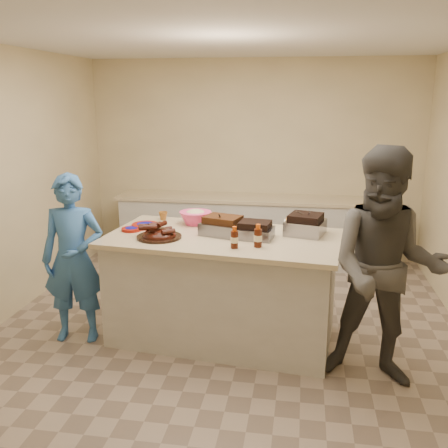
% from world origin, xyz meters
% --- Properties ---
extents(room, '(4.50, 5.00, 2.70)m').
position_xyz_m(room, '(0.00, 0.00, 0.00)').
color(room, beige).
rests_on(room, ground).
extents(back_counter, '(3.60, 0.64, 0.90)m').
position_xyz_m(back_counter, '(0.00, 2.20, 0.45)').
color(back_counter, beige).
rests_on(back_counter, ground).
extents(island, '(2.20, 1.33, 0.99)m').
position_xyz_m(island, '(-0.02, -0.05, 0.00)').
color(island, beige).
rests_on(island, ground).
extents(rib_platter, '(0.43, 0.43, 0.16)m').
position_xyz_m(rib_platter, '(-0.57, -0.19, 0.99)').
color(rib_platter, '#41140A').
rests_on(rib_platter, island).
extents(pulled_pork_tray, '(0.43, 0.37, 0.11)m').
position_xyz_m(pulled_pork_tray, '(-0.03, 0.01, 0.99)').
color(pulled_pork_tray, '#47230F').
rests_on(pulled_pork_tray, island).
extents(brisket_tray, '(0.35, 0.30, 0.09)m').
position_xyz_m(brisket_tray, '(0.27, -0.06, 0.99)').
color(brisket_tray, black).
rests_on(brisket_tray, island).
extents(roasting_pan, '(0.40, 0.40, 0.13)m').
position_xyz_m(roasting_pan, '(0.71, 0.13, 0.99)').
color(roasting_pan, gray).
rests_on(roasting_pan, island).
extents(coleslaw_bowl, '(0.35, 0.35, 0.22)m').
position_xyz_m(coleslaw_bowl, '(-0.35, 0.34, 0.99)').
color(coleslaw_bowl, '#FB4385').
rests_on(coleslaw_bowl, island).
extents(sausage_plate, '(0.36, 0.36, 0.05)m').
position_xyz_m(sausage_plate, '(0.06, 0.15, 0.99)').
color(sausage_plate, silver).
rests_on(sausage_plate, island).
extents(mac_cheese_dish, '(0.33, 0.24, 0.09)m').
position_xyz_m(mac_cheese_dish, '(0.67, 0.31, 0.99)').
color(mac_cheese_dish, orange).
rests_on(mac_cheese_dish, island).
extents(bbq_bottle_a, '(0.07, 0.07, 0.19)m').
position_xyz_m(bbq_bottle_a, '(0.14, -0.39, 0.99)').
color(bbq_bottle_a, '#3B1207').
rests_on(bbq_bottle_a, island).
extents(bbq_bottle_b, '(0.07, 0.07, 0.20)m').
position_xyz_m(bbq_bottle_b, '(0.32, -0.33, 0.99)').
color(bbq_bottle_b, '#3B1207').
rests_on(bbq_bottle_b, island).
extents(mustard_bottle, '(0.05, 0.05, 0.12)m').
position_xyz_m(mustard_bottle, '(-0.21, 0.21, 0.99)').
color(mustard_bottle, '#DAB601').
rests_on(mustard_bottle, island).
extents(sauce_bowl, '(0.14, 0.06, 0.13)m').
position_xyz_m(sauce_bowl, '(-0.02, 0.14, 0.99)').
color(sauce_bowl, silver).
rests_on(sauce_bowl, island).
extents(plate_stack_large, '(0.30, 0.30, 0.03)m').
position_xyz_m(plate_stack_large, '(-0.80, 0.15, 0.99)').
color(plate_stack_large, maroon).
rests_on(plate_stack_large, island).
extents(plate_stack_small, '(0.20, 0.20, 0.03)m').
position_xyz_m(plate_stack_small, '(-0.90, 0.01, 0.99)').
color(plate_stack_small, maroon).
rests_on(plate_stack_small, island).
extents(plastic_cup, '(0.10, 0.09, 0.09)m').
position_xyz_m(plastic_cup, '(-0.71, 0.45, 0.99)').
color(plastic_cup, brown).
rests_on(plastic_cup, island).
extents(basket_stack, '(0.24, 0.19, 0.11)m').
position_xyz_m(basket_stack, '(-0.13, 0.30, 0.99)').
color(basket_stack, maroon).
rests_on(basket_stack, island).
extents(guest_blue, '(0.79, 1.63, 0.37)m').
position_xyz_m(guest_blue, '(-1.35, -0.28, 0.00)').
color(guest_blue, '#3567A9').
rests_on(guest_blue, ground).
extents(guest_gray, '(1.17, 1.98, 0.71)m').
position_xyz_m(guest_gray, '(1.32, -0.58, 0.00)').
color(guest_gray, '#514E48').
rests_on(guest_gray, ground).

